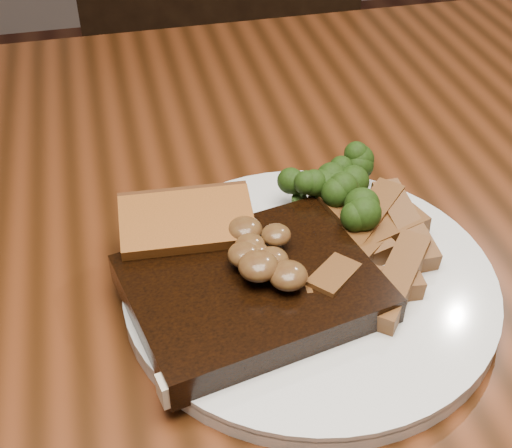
{
  "coord_description": "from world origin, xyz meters",
  "views": [
    {
      "loc": [
        -0.1,
        -0.44,
        1.14
      ],
      "look_at": [
        0.0,
        -0.01,
        0.78
      ],
      "focal_mm": 50.0,
      "sensor_mm": 36.0,
      "label": 1
    }
  ],
  "objects": [
    {
      "name": "steak_bone",
      "position": [
        -0.01,
        -0.14,
        0.77
      ],
      "size": [
        0.16,
        0.05,
        0.02
      ],
      "primitive_type": "cube",
      "rotation": [
        0.0,
        0.0,
        0.21
      ],
      "color": "beige",
      "rests_on": "plate"
    },
    {
      "name": "broccoli_cluster",
      "position": [
        0.08,
        0.01,
        0.78
      ],
      "size": [
        0.08,
        0.08,
        0.04
      ],
      "primitive_type": null,
      "color": "#1B380C",
      "rests_on": "plate"
    },
    {
      "name": "potato_wedges",
      "position": [
        0.09,
        -0.08,
        0.77
      ],
      "size": [
        0.12,
        0.12,
        0.02
      ],
      "primitive_type": null,
      "color": "brown",
      "rests_on": "plate"
    },
    {
      "name": "mushroom_pile",
      "position": [
        -0.01,
        -0.07,
        0.8
      ],
      "size": [
        0.08,
        0.08,
        0.03
      ],
      "primitive_type": null,
      "color": "brown",
      "rests_on": "steak"
    },
    {
      "name": "dining_table",
      "position": [
        0.0,
        0.0,
        0.66
      ],
      "size": [
        1.6,
        0.9,
        0.75
      ],
      "color": "#4F240F",
      "rests_on": "ground"
    },
    {
      "name": "garlic_bread",
      "position": [
        -0.05,
        -0.02,
        0.77
      ],
      "size": [
        0.11,
        0.06,
        0.02
      ],
      "primitive_type": "cube",
      "rotation": [
        0.0,
        0.0,
        -0.06
      ],
      "color": "#9A4A1C",
      "rests_on": "plate"
    },
    {
      "name": "chair_far",
      "position": [
        0.13,
        0.7,
        0.5
      ],
      "size": [
        0.55,
        0.55,
        0.91
      ],
      "rotation": [
        0.0,
        0.0,
        2.81
      ],
      "color": "black",
      "rests_on": "ground"
    },
    {
      "name": "steak",
      "position": [
        -0.01,
        -0.08,
        0.77
      ],
      "size": [
        0.2,
        0.17,
        0.03
      ],
      "primitive_type": "cube",
      "rotation": [
        0.0,
        0.0,
        0.21
      ],
      "color": "black",
      "rests_on": "plate"
    },
    {
      "name": "plate",
      "position": [
        0.03,
        -0.07,
        0.76
      ],
      "size": [
        0.33,
        0.33,
        0.01
      ],
      "primitive_type": "cylinder",
      "rotation": [
        0.0,
        0.0,
        -0.15
      ],
      "color": "silver",
      "rests_on": "dining_table"
    }
  ]
}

